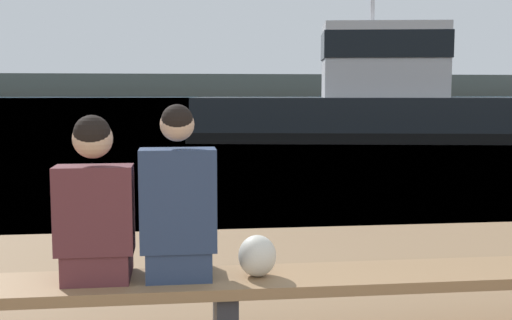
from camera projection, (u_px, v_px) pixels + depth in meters
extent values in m
plane|color=teal|center=(178.00, 99.00, 125.44)|extent=(240.00, 240.00, 0.00)
cube|color=#4C4C42|center=(177.00, 85.00, 193.30)|extent=(600.00, 12.00, 6.67)
cube|color=#8E6B47|center=(225.00, 282.00, 3.68)|extent=(8.50, 0.49, 0.06)
cube|color=#2D2D33|center=(225.00, 320.00, 3.71)|extent=(0.12, 0.41, 0.39)
cube|color=#56282D|center=(98.00, 263.00, 3.66)|extent=(0.37, 0.41, 0.17)
cube|color=#56282D|center=(95.00, 210.00, 3.53)|extent=(0.42, 0.22, 0.49)
sphere|color=tan|center=(93.00, 138.00, 3.49)|extent=(0.22, 0.22, 0.22)
sphere|color=black|center=(92.00, 134.00, 3.47)|extent=(0.20, 0.20, 0.20)
cube|color=navy|center=(179.00, 260.00, 3.72)|extent=(0.37, 0.41, 0.17)
cube|color=navy|center=(178.00, 200.00, 3.58)|extent=(0.42, 0.22, 0.57)
sphere|color=tan|center=(177.00, 124.00, 3.53)|extent=(0.19, 0.19, 0.19)
sphere|color=black|center=(177.00, 120.00, 3.52)|extent=(0.18, 0.18, 0.18)
ellipsoid|color=beige|center=(257.00, 256.00, 3.68)|extent=(0.22, 0.21, 0.24)
cube|color=black|center=(365.00, 119.00, 19.87)|extent=(10.90, 5.01, 1.33)
cube|color=black|center=(365.00, 135.00, 19.92)|extent=(11.13, 5.17, 0.32)
cube|color=silver|center=(384.00, 61.00, 19.65)|extent=(3.96, 2.55, 2.24)
cube|color=black|center=(384.00, 46.00, 19.60)|extent=(4.04, 2.63, 0.81)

